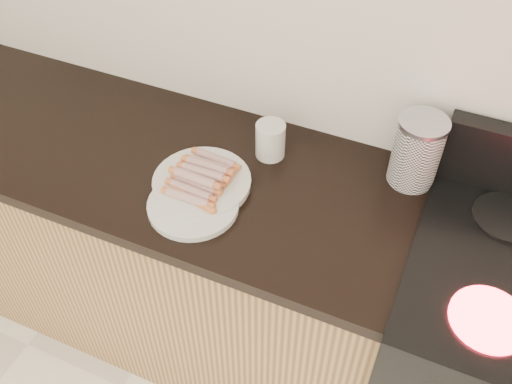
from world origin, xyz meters
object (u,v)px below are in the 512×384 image
at_px(side_plate, 193,205).
at_px(canister, 417,151).
at_px(stove, 510,376).
at_px(main_plate, 202,183).
at_px(mug, 270,140).

xyz_separation_m(side_plate, canister, (0.52, 0.35, 0.10)).
height_order(stove, main_plate, main_plate).
height_order(stove, side_plate, side_plate).
relative_size(stove, canister, 4.30).
height_order(side_plate, canister, canister).
bearing_deg(main_plate, canister, 26.30).
bearing_deg(side_plate, canister, 33.94).
bearing_deg(mug, canister, 8.81).
distance_m(main_plate, mug, 0.24).
bearing_deg(main_plate, mug, 57.95).
distance_m(stove, main_plate, 1.08).
height_order(stove, canister, canister).
distance_m(side_plate, canister, 0.63).
bearing_deg(mug, main_plate, -122.05).
relative_size(side_plate, canister, 1.19).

